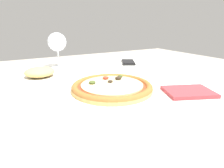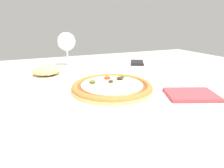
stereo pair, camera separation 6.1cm
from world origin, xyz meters
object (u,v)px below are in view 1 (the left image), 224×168
(pizza_plate, at_px, (112,88))
(cell_phone, at_px, (128,62))
(wine_glass_far_right, at_px, (57,42))
(dining_table, at_px, (80,110))
(side_plate, at_px, (40,74))

(pizza_plate, distance_m, cell_phone, 0.49)
(cell_phone, bearing_deg, wine_glass_far_right, 167.00)
(wine_glass_far_right, bearing_deg, dining_table, -93.22)
(dining_table, xyz_separation_m, wine_glass_far_right, (0.02, 0.35, 0.22))
(wine_glass_far_right, distance_m, side_plate, 0.24)
(pizza_plate, height_order, cell_phone, pizza_plate)
(side_plate, bearing_deg, dining_table, -59.80)
(side_plate, bearing_deg, wine_glass_far_right, 55.63)
(dining_table, relative_size, cell_phone, 7.27)
(dining_table, relative_size, side_plate, 5.71)
(dining_table, relative_size, pizza_plate, 3.92)
(wine_glass_far_right, xyz_separation_m, cell_phone, (0.37, -0.09, -0.12))
(pizza_plate, bearing_deg, cell_phone, 50.02)
(wine_glass_far_right, bearing_deg, cell_phone, -13.00)
(dining_table, distance_m, side_plate, 0.23)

